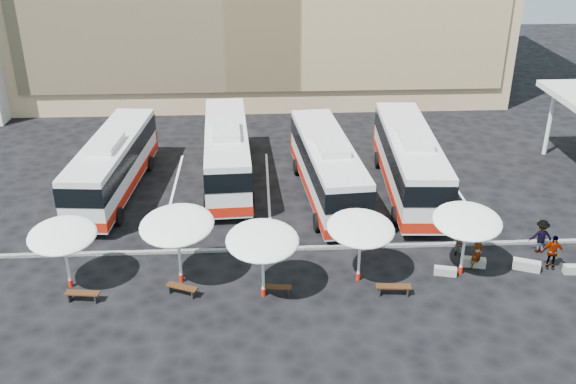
{
  "coord_description": "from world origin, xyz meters",
  "views": [
    {
      "loc": [
        -0.65,
        -28.82,
        17.47
      ],
      "look_at": [
        1.0,
        3.0,
        2.2
      ],
      "focal_mm": 40.0,
      "sensor_mm": 36.0,
      "label": 1
    }
  ],
  "objects_px": {
    "bus_3": "(409,160)",
    "conc_bench_2": "(526,265)",
    "sunshade_2": "(262,241)",
    "wood_bench_3": "(393,288)",
    "wood_bench_0": "(83,294)",
    "bus_0": "(113,163)",
    "passenger_1": "(460,242)",
    "conc_bench_3": "(575,269)",
    "sunshade_0": "(62,236)",
    "wood_bench_1": "(182,288)",
    "conc_bench_1": "(473,262)",
    "bus_2": "(327,166)",
    "sunshade_3": "(361,228)",
    "passenger_3": "(541,236)",
    "passenger_0": "(477,253)",
    "sunshade_4": "(467,221)",
    "sunshade_1": "(177,225)",
    "conc_bench_0": "(445,271)",
    "bus_1": "(227,151)",
    "passenger_2": "(552,252)",
    "wood_bench_2": "(277,288)"
  },
  "relations": [
    {
      "from": "bus_3",
      "to": "sunshade_1",
      "type": "xyz_separation_m",
      "value": [
        -13.22,
        -9.6,
        0.99
      ]
    },
    {
      "from": "sunshade_1",
      "to": "conc_bench_1",
      "type": "xyz_separation_m",
      "value": [
        14.64,
        0.66,
        -2.9
      ]
    },
    {
      "from": "bus_0",
      "to": "bus_1",
      "type": "xyz_separation_m",
      "value": [
        6.94,
        1.53,
        0.05
      ]
    },
    {
      "from": "sunshade_4",
      "to": "wood_bench_3",
      "type": "distance_m",
      "value": 4.81
    },
    {
      "from": "bus_3",
      "to": "conc_bench_0",
      "type": "xyz_separation_m",
      "value": [
        -0.21,
        -9.65,
        -1.94
      ]
    },
    {
      "from": "wood_bench_0",
      "to": "conc_bench_3",
      "type": "height_order",
      "value": "wood_bench_0"
    },
    {
      "from": "bus_0",
      "to": "passenger_1",
      "type": "relative_size",
      "value": 7.98
    },
    {
      "from": "sunshade_0",
      "to": "wood_bench_1",
      "type": "distance_m",
      "value": 6.04
    },
    {
      "from": "bus_3",
      "to": "sunshade_4",
      "type": "xyz_separation_m",
      "value": [
        0.58,
        -9.58,
        0.81
      ]
    },
    {
      "from": "bus_0",
      "to": "wood_bench_2",
      "type": "relative_size",
      "value": 8.9
    },
    {
      "from": "sunshade_3",
      "to": "sunshade_4",
      "type": "height_order",
      "value": "sunshade_4"
    },
    {
      "from": "wood_bench_0",
      "to": "wood_bench_3",
      "type": "height_order",
      "value": "wood_bench_3"
    },
    {
      "from": "wood_bench_2",
      "to": "wood_bench_1",
      "type": "bearing_deg",
      "value": 177.97
    },
    {
      "from": "sunshade_2",
      "to": "wood_bench_3",
      "type": "height_order",
      "value": "sunshade_2"
    },
    {
      "from": "wood_bench_2",
      "to": "sunshade_0",
      "type": "bearing_deg",
      "value": 173.55
    },
    {
      "from": "sunshade_4",
      "to": "sunshade_2",
      "type": "bearing_deg",
      "value": -171.83
    },
    {
      "from": "passenger_2",
      "to": "passenger_0",
      "type": "bearing_deg",
      "value": -168.11
    },
    {
      "from": "sunshade_2",
      "to": "wood_bench_1",
      "type": "height_order",
      "value": "sunshade_2"
    },
    {
      "from": "bus_1",
      "to": "wood_bench_0",
      "type": "bearing_deg",
      "value": -118.31
    },
    {
      "from": "bus_2",
      "to": "sunshade_2",
      "type": "xyz_separation_m",
      "value": [
        -4.08,
        -10.45,
        0.93
      ]
    },
    {
      "from": "bus_0",
      "to": "passenger_1",
      "type": "bearing_deg",
      "value": -18.8
    },
    {
      "from": "bus_0",
      "to": "passenger_3",
      "type": "distance_m",
      "value": 25.1
    },
    {
      "from": "bus_0",
      "to": "passenger_3",
      "type": "height_order",
      "value": "bus_0"
    },
    {
      "from": "bus_0",
      "to": "sunshade_0",
      "type": "relative_size",
      "value": 3.33
    },
    {
      "from": "sunshade_3",
      "to": "conc_bench_1",
      "type": "xyz_separation_m",
      "value": [
        6.01,
        0.95,
        -2.65
      ]
    },
    {
      "from": "conc_bench_0",
      "to": "passenger_1",
      "type": "distance_m",
      "value": 2.27
    },
    {
      "from": "bus_0",
      "to": "bus_3",
      "type": "xyz_separation_m",
      "value": [
        18.28,
        -0.71,
        0.13
      ]
    },
    {
      "from": "bus_2",
      "to": "wood_bench_0",
      "type": "bearing_deg",
      "value": -144.75
    },
    {
      "from": "bus_0",
      "to": "sunshade_3",
      "type": "relative_size",
      "value": 3.22
    },
    {
      "from": "passenger_2",
      "to": "wood_bench_1",
      "type": "bearing_deg",
      "value": -161.91
    },
    {
      "from": "passenger_0",
      "to": "bus_1",
      "type": "bearing_deg",
      "value": 105.33
    },
    {
      "from": "wood_bench_0",
      "to": "conc_bench_1",
      "type": "relative_size",
      "value": 1.32
    },
    {
      "from": "bus_3",
      "to": "wood_bench_0",
      "type": "bearing_deg",
      "value": -144.71
    },
    {
      "from": "sunshade_3",
      "to": "passenger_1",
      "type": "distance_m",
      "value": 6.34
    },
    {
      "from": "sunshade_3",
      "to": "wood_bench_3",
      "type": "bearing_deg",
      "value": -42.53
    },
    {
      "from": "bus_1",
      "to": "sunshade_2",
      "type": "xyz_separation_m",
      "value": [
        2.09,
        -13.22,
        0.92
      ]
    },
    {
      "from": "sunshade_0",
      "to": "sunshade_3",
      "type": "relative_size",
      "value": 0.97
    },
    {
      "from": "conc_bench_3",
      "to": "passenger_2",
      "type": "relative_size",
      "value": 0.63
    },
    {
      "from": "passenger_3",
      "to": "conc_bench_0",
      "type": "bearing_deg",
      "value": 23.21
    },
    {
      "from": "bus_1",
      "to": "bus_3",
      "type": "height_order",
      "value": "bus_3"
    },
    {
      "from": "bus_3",
      "to": "conc_bench_2",
      "type": "xyz_separation_m",
      "value": [
        4.0,
        -9.38,
        -1.89
      ]
    },
    {
      "from": "sunshade_3",
      "to": "passenger_0",
      "type": "relative_size",
      "value": 2.09
    },
    {
      "from": "passenger_3",
      "to": "passenger_0",
      "type": "bearing_deg",
      "value": 24.74
    },
    {
      "from": "sunshade_0",
      "to": "conc_bench_3",
      "type": "distance_m",
      "value": 24.94
    },
    {
      "from": "passenger_3",
      "to": "sunshade_0",
      "type": "bearing_deg",
      "value": 8.76
    },
    {
      "from": "bus_0",
      "to": "sunshade_3",
      "type": "distance_m",
      "value": 17.34
    },
    {
      "from": "sunshade_0",
      "to": "wood_bench_1",
      "type": "xyz_separation_m",
      "value": [
        5.43,
        -0.96,
        -2.46
      ]
    },
    {
      "from": "conc_bench_1",
      "to": "passenger_2",
      "type": "distance_m",
      "value": 3.9
    },
    {
      "from": "bus_2",
      "to": "sunshade_2",
      "type": "distance_m",
      "value": 11.26
    },
    {
      "from": "sunshade_0",
      "to": "sunshade_1",
      "type": "distance_m",
      "value": 5.29
    }
  ]
}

